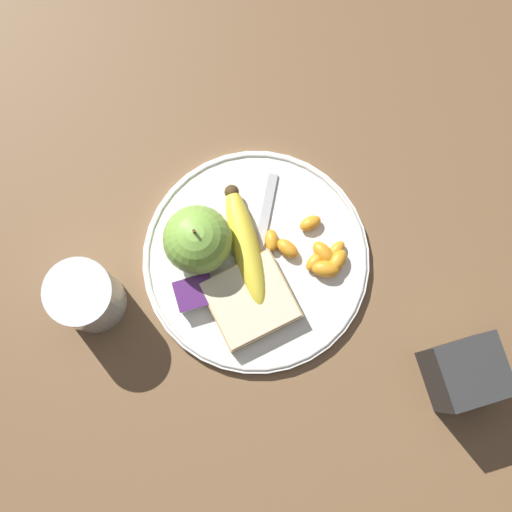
{
  "coord_description": "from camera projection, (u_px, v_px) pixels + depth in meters",
  "views": [
    {
      "loc": [
        -0.05,
        -0.16,
        0.88
      ],
      "look_at": [
        0.0,
        0.0,
        0.03
      ],
      "focal_mm": 50.0,
      "sensor_mm": 36.0,
      "label": 1
    }
  ],
  "objects": [
    {
      "name": "orange_segment_6",
      "position": [
        337.0,
        249.0,
        0.88
      ],
      "size": [
        0.03,
        0.03,
        0.01
      ],
      "color": "orange",
      "rests_on": "plate"
    },
    {
      "name": "orange_segment_1",
      "position": [
        288.0,
        252.0,
        0.88
      ],
      "size": [
        0.03,
        0.04,
        0.02
      ],
      "color": "orange",
      "rests_on": "plate"
    },
    {
      "name": "juice_glass",
      "position": [
        87.0,
        297.0,
        0.84
      ],
      "size": [
        0.08,
        0.08,
        0.1
      ],
      "color": "silver",
      "rests_on": "ground_plane"
    },
    {
      "name": "orange_segment_5",
      "position": [
        314.0,
        262.0,
        0.88
      ],
      "size": [
        0.03,
        0.03,
        0.01
      ],
      "color": "orange",
      "rests_on": "plate"
    },
    {
      "name": "orange_segment_2",
      "position": [
        325.0,
        269.0,
        0.87
      ],
      "size": [
        0.04,
        0.03,
        0.02
      ],
      "color": "orange",
      "rests_on": "plate"
    },
    {
      "name": "orange_segment_0",
      "position": [
        272.0,
        241.0,
        0.88
      ],
      "size": [
        0.02,
        0.03,
        0.02
      ],
      "color": "orange",
      "rests_on": "plate"
    },
    {
      "name": "orange_segment_3",
      "position": [
        337.0,
        261.0,
        0.88
      ],
      "size": [
        0.04,
        0.04,
        0.02
      ],
      "color": "orange",
      "rests_on": "plate"
    },
    {
      "name": "ground_plane",
      "position": [
        256.0,
        261.0,
        0.9
      ],
      "size": [
        3.0,
        3.0,
        0.0
      ],
      "primitive_type": "plane",
      "color": "brown"
    },
    {
      "name": "banana",
      "position": [
        245.0,
        245.0,
        0.87
      ],
      "size": [
        0.04,
        0.16,
        0.03
      ],
      "color": "yellow",
      "rests_on": "plate"
    },
    {
      "name": "fork",
      "position": [
        258.0,
        254.0,
        0.89
      ],
      "size": [
        0.1,
        0.17,
        0.0
      ],
      "rotation": [
        0.0,
        0.0,
        10.52
      ],
      "color": "#B2B2B7",
      "rests_on": "plate"
    },
    {
      "name": "plate",
      "position": [
        256.0,
        260.0,
        0.89
      ],
      "size": [
        0.28,
        0.28,
        0.01
      ],
      "color": "silver",
      "rests_on": "ground_plane"
    },
    {
      "name": "condiment_caddy",
      "position": [
        464.0,
        373.0,
        0.83
      ],
      "size": [
        0.07,
        0.07,
        0.1
      ],
      "color": "#2D2D2D",
      "rests_on": "ground_plane"
    },
    {
      "name": "jam_packet",
      "position": [
        195.0,
        293.0,
        0.87
      ],
      "size": [
        0.05,
        0.04,
        0.02
      ],
      "color": "silver",
      "rests_on": "plate"
    },
    {
      "name": "bread_slice",
      "position": [
        250.0,
        301.0,
        0.87
      ],
      "size": [
        0.11,
        0.11,
        0.02
      ],
      "color": "tan",
      "rests_on": "plate"
    },
    {
      "name": "orange_segment_7",
      "position": [
        323.0,
        252.0,
        0.88
      ],
      "size": [
        0.03,
        0.04,
        0.02
      ],
      "color": "orange",
      "rests_on": "plate"
    },
    {
      "name": "orange_segment_4",
      "position": [
        310.0,
        223.0,
        0.89
      ],
      "size": [
        0.03,
        0.02,
        0.02
      ],
      "color": "orange",
      "rests_on": "plate"
    },
    {
      "name": "apple",
      "position": [
        197.0,
        240.0,
        0.85
      ],
      "size": [
        0.08,
        0.08,
        0.09
      ],
      "color": "#84BC47",
      "rests_on": "plate"
    }
  ]
}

